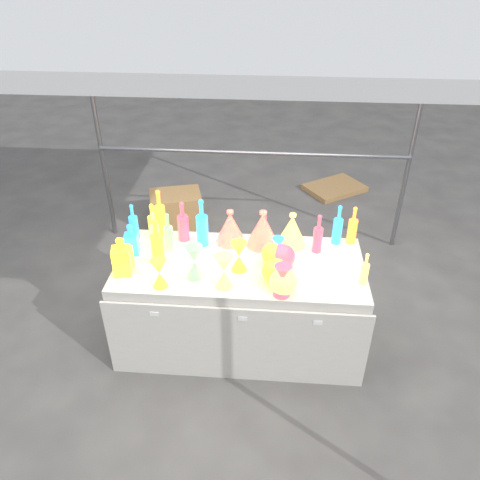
# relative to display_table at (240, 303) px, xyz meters

# --- Properties ---
(ground) EXTENTS (80.00, 80.00, 0.00)m
(ground) POSITION_rel_display_table_xyz_m (-0.00, 0.01, -0.37)
(ground) COLOR slate
(ground) RESTS_ON ground
(canopy_tent) EXTENTS (3.15, 3.15, 2.46)m
(canopy_tent) POSITION_rel_display_table_xyz_m (-0.00, 0.02, 2.01)
(canopy_tent) COLOR gray
(canopy_tent) RESTS_ON ground
(display_table) EXTENTS (1.84, 0.83, 0.75)m
(display_table) POSITION_rel_display_table_xyz_m (0.00, 0.00, 0.00)
(display_table) COLOR silver
(display_table) RESTS_ON ground
(cardboard_box_closed) EXTENTS (0.63, 0.53, 0.40)m
(cardboard_box_closed) POSITION_rel_display_table_xyz_m (-0.84, 1.72, -0.17)
(cardboard_box_closed) COLOR #AF824F
(cardboard_box_closed) RESTS_ON ground
(cardboard_box_flat) EXTENTS (0.87, 0.81, 0.06)m
(cardboard_box_flat) POSITION_rel_display_table_xyz_m (1.01, 2.75, -0.34)
(cardboard_box_flat) COLOR #AF824F
(cardboard_box_flat) RESTS_ON ground
(bottle_0) EXTENTS (0.09, 0.09, 0.30)m
(bottle_0) POSITION_rel_display_table_xyz_m (-0.70, 0.30, 0.52)
(bottle_0) COLOR #CE4113
(bottle_0) RESTS_ON display_table
(bottle_1) EXTENTS (0.09, 0.09, 0.30)m
(bottle_1) POSITION_rel_display_table_xyz_m (-0.85, 0.29, 0.52)
(bottle_1) COLOR #167E2A
(bottle_1) RESTS_ON display_table
(bottle_2) EXTENTS (0.10, 0.10, 0.39)m
(bottle_2) POSITION_rel_display_table_xyz_m (-0.65, 0.36, 0.57)
(bottle_2) COLOR yellow
(bottle_2) RESTS_ON display_table
(bottle_3) EXTENTS (0.10, 0.10, 0.33)m
(bottle_3) POSITION_rel_display_table_xyz_m (-0.46, 0.29, 0.54)
(bottle_3) COLOR #1D23AD
(bottle_3) RESTS_ON display_table
(bottle_4) EXTENTS (0.09, 0.09, 0.31)m
(bottle_4) POSITION_rel_display_table_xyz_m (-0.65, 0.16, 0.53)
(bottle_4) COLOR #12736F
(bottle_4) RESTS_ON display_table
(bottle_5) EXTENTS (0.09, 0.09, 0.32)m
(bottle_5) POSITION_rel_display_table_xyz_m (-0.54, 0.13, 0.53)
(bottle_5) COLOR #A4209E
(bottle_5) RESTS_ON display_table
(bottle_6) EXTENTS (0.10, 0.10, 0.36)m
(bottle_6) POSITION_rel_display_table_xyz_m (-0.59, -0.02, 0.55)
(bottle_6) COLOR #CE4113
(bottle_6) RESTS_ON display_table
(bottle_7) EXTENTS (0.11, 0.11, 0.39)m
(bottle_7) POSITION_rel_display_table_xyz_m (-0.30, 0.24, 0.57)
(bottle_7) COLOR #167E2A
(bottle_7) RESTS_ON display_table
(decanter_0) EXTENTS (0.15, 0.15, 0.29)m
(decanter_0) POSITION_rel_display_table_xyz_m (-0.81, -0.17, 0.52)
(decanter_0) COLOR #CE4113
(decanter_0) RESTS_ON display_table
(decanter_1) EXTENTS (0.12, 0.12, 0.27)m
(decanter_1) POSITION_rel_display_table_xyz_m (-0.81, -0.13, 0.51)
(decanter_1) COLOR yellow
(decanter_1) RESTS_ON display_table
(decanter_2) EXTENTS (0.11, 0.11, 0.25)m
(decanter_2) POSITION_rel_display_table_xyz_m (-0.81, 0.08, 0.50)
(decanter_2) COLOR #167E2A
(decanter_2) RESTS_ON display_table
(hourglass_0) EXTENTS (0.11, 0.11, 0.21)m
(hourglass_0) POSITION_rel_display_table_xyz_m (-0.52, -0.30, 0.48)
(hourglass_0) COLOR yellow
(hourglass_0) RESTS_ON display_table
(hourglass_1) EXTENTS (0.12, 0.12, 0.23)m
(hourglass_1) POSITION_rel_display_table_xyz_m (0.30, -0.33, 0.49)
(hourglass_1) COLOR #1D23AD
(hourglass_1) RESTS_ON display_table
(hourglass_2) EXTENTS (0.15, 0.15, 0.25)m
(hourglass_2) POSITION_rel_display_table_xyz_m (-0.08, -0.27, 0.50)
(hourglass_2) COLOR #12736F
(hourglass_2) RESTS_ON display_table
(hourglass_3) EXTENTS (0.16, 0.16, 0.25)m
(hourglass_3) POSITION_rel_display_table_xyz_m (-0.30, -0.17, 0.50)
(hourglass_3) COLOR #A4209E
(hourglass_3) RESTS_ON display_table
(hourglass_4) EXTENTS (0.13, 0.13, 0.23)m
(hourglass_4) POSITION_rel_display_table_xyz_m (-0.00, -0.07, 0.49)
(hourglass_4) COLOR #CE4113
(hourglass_4) RESTS_ON display_table
(hourglass_5) EXTENTS (0.11, 0.11, 0.19)m
(hourglass_5) POSITION_rel_display_table_xyz_m (0.27, 0.07, 0.47)
(hourglass_5) COLOR #167E2A
(hourglass_5) RESTS_ON display_table
(globe_0) EXTENTS (0.19, 0.19, 0.15)m
(globe_0) POSITION_rel_display_table_xyz_m (0.25, -0.18, 0.45)
(globe_0) COLOR #CE4113
(globe_0) RESTS_ON display_table
(globe_1) EXTENTS (0.22, 0.22, 0.15)m
(globe_1) POSITION_rel_display_table_xyz_m (0.31, -0.30, 0.45)
(globe_1) COLOR #12736F
(globe_1) RESTS_ON display_table
(globe_2) EXTENTS (0.22, 0.22, 0.15)m
(globe_2) POSITION_rel_display_table_xyz_m (0.24, 0.02, 0.45)
(globe_2) COLOR yellow
(globe_2) RESTS_ON display_table
(globe_3) EXTENTS (0.23, 0.23, 0.15)m
(globe_3) POSITION_rel_display_table_xyz_m (0.30, 0.01, 0.45)
(globe_3) COLOR #1D23AD
(globe_3) RESTS_ON display_table
(lampshade_0) EXTENTS (0.25, 0.25, 0.29)m
(lampshade_0) POSITION_rel_display_table_xyz_m (0.15, 0.27, 0.52)
(lampshade_0) COLOR yellow
(lampshade_0) RESTS_ON display_table
(lampshade_1) EXTENTS (0.25, 0.25, 0.27)m
(lampshade_1) POSITION_rel_display_table_xyz_m (-0.10, 0.29, 0.51)
(lampshade_1) COLOR yellow
(lampshade_1) RESTS_ON display_table
(lampshade_2) EXTENTS (0.24, 0.24, 0.24)m
(lampshade_2) POSITION_rel_display_table_xyz_m (0.16, 0.29, 0.49)
(lampshade_2) COLOR #1D23AD
(lampshade_2) RESTS_ON display_table
(lampshade_3) EXTENTS (0.30, 0.30, 0.27)m
(lampshade_3) POSITION_rel_display_table_xyz_m (0.37, 0.29, 0.51)
(lampshade_3) COLOR #12736F
(lampshade_3) RESTS_ON display_table
(bottle_8) EXTENTS (0.07, 0.07, 0.33)m
(bottle_8) POSITION_rel_display_table_xyz_m (0.72, 0.34, 0.54)
(bottle_8) COLOR #167E2A
(bottle_8) RESTS_ON display_table
(bottle_9) EXTENTS (0.08, 0.08, 0.31)m
(bottle_9) POSITION_rel_display_table_xyz_m (0.83, 0.35, 0.53)
(bottle_9) COLOR yellow
(bottle_9) RESTS_ON display_table
(bottle_10) EXTENTS (0.09, 0.09, 0.31)m
(bottle_10) POSITION_rel_display_table_xyz_m (0.56, 0.21, 0.53)
(bottle_10) COLOR #1D23AD
(bottle_10) RESTS_ON display_table
(bottle_11) EXTENTS (0.07, 0.07, 0.24)m
(bottle_11) POSITION_rel_display_table_xyz_m (0.86, -0.16, 0.50)
(bottle_11) COLOR #12736F
(bottle_11) RESTS_ON display_table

